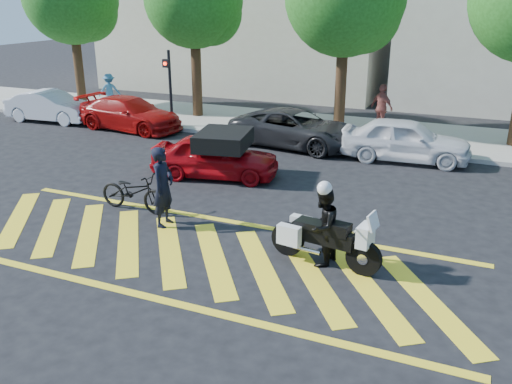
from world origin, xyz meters
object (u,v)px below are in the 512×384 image
at_px(parked_mid_left, 295,128).
at_px(parked_left, 130,114).
at_px(parked_far_left, 51,106).
at_px(bicycle, 134,192).
at_px(police_motorcycle, 323,238).
at_px(parked_mid_right, 405,140).
at_px(officer_bike, 163,187).
at_px(red_convertible, 215,156).
at_px(officer_moto, 323,227).

bearing_deg(parked_mid_left, parked_left, 99.25).
height_order(parked_far_left, parked_left, parked_left).
distance_m(bicycle, police_motorcycle, 5.41).
bearing_deg(bicycle, parked_mid_right, -37.08).
height_order(bicycle, parked_far_left, parked_far_left).
bearing_deg(officer_bike, parked_far_left, 49.52).
height_order(red_convertible, parked_far_left, parked_far_left).
distance_m(red_convertible, parked_left, 7.35).
xyz_separation_m(officer_bike, parked_far_left, (-10.72, 7.85, -0.31)).
distance_m(police_motorcycle, red_convertible, 6.28).
relative_size(officer_bike, parked_left, 0.42).
bearing_deg(parked_mid_right, bicycle, 137.89).
xyz_separation_m(parked_far_left, parked_mid_right, (15.21, -0.04, 0.05)).
distance_m(officer_moto, red_convertible, 6.27).
xyz_separation_m(bicycle, police_motorcycle, (5.32, -0.95, 0.07)).
bearing_deg(police_motorcycle, red_convertible, 146.46).
bearing_deg(red_convertible, parked_left, 44.63).
xyz_separation_m(parked_left, parked_mid_left, (7.12, 0.18, 0.00)).
distance_m(officer_bike, parked_mid_left, 8.12).
bearing_deg(parked_mid_left, bicycle, 174.99).
bearing_deg(parked_mid_left, officer_bike, -175.69).
distance_m(parked_left, parked_mid_right, 11.11).
bearing_deg(parked_far_left, officer_moto, -123.05).
relative_size(officer_bike, red_convertible, 0.51).
relative_size(parked_left, parked_mid_left, 0.95).
height_order(officer_bike, parked_mid_left, officer_bike).
height_order(police_motorcycle, parked_left, parked_left).
distance_m(officer_bike, parked_left, 10.33).
bearing_deg(bicycle, red_convertible, -10.77).
height_order(police_motorcycle, officer_moto, officer_moto).
distance_m(officer_moto, parked_mid_right, 8.27).
distance_m(parked_far_left, parked_mid_right, 15.21).
height_order(officer_moto, parked_left, officer_moto).
xyz_separation_m(officer_moto, parked_mid_left, (-3.58, 8.55, -0.16)).
height_order(bicycle, officer_moto, officer_moto).
bearing_deg(officer_bike, parked_left, 35.63).
relative_size(officer_moto, red_convertible, 0.43).
bearing_deg(bicycle, police_motorcycle, -99.16).
relative_size(bicycle, parked_mid_left, 0.41).
xyz_separation_m(officer_bike, police_motorcycle, (4.09, -0.44, -0.39)).
relative_size(officer_bike, officer_moto, 1.17).
xyz_separation_m(bicycle, officer_moto, (5.30, -0.96, 0.32)).
bearing_deg(red_convertible, parked_far_left, 57.14).
xyz_separation_m(police_motorcycle, parked_mid_right, (0.39, 8.26, 0.14)).
distance_m(bicycle, parked_mid_right, 9.28).
distance_m(police_motorcycle, parked_far_left, 16.97).
relative_size(police_motorcycle, red_convertible, 0.63).
xyz_separation_m(officer_bike, parked_left, (-6.63, 7.92, -0.31)).
relative_size(red_convertible, parked_left, 0.84).
distance_m(parked_mid_left, parked_mid_right, 4.00).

